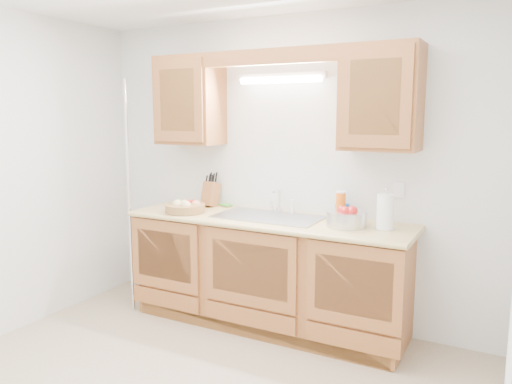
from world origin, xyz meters
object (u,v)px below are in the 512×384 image
Objects in this scene: knife_block at (211,194)px; apple_bowl at (347,218)px; fruit_basket at (185,207)px; paper_towel at (385,212)px.

knife_block is 1.34m from apple_bowl.
apple_bowl is at bearing -5.75° from knife_block.
knife_block reaches higher than fruit_basket.
paper_towel is at bearing 7.99° from apple_bowl.
knife_block is at bearing 84.87° from fruit_basket.
knife_block is at bearing 170.58° from apple_bowl.
apple_bowl is (1.35, 0.12, 0.02)m from fruit_basket.
fruit_basket is at bearing -91.46° from knife_block.
knife_block is at bearing 173.47° from paper_towel.
paper_towel is at bearing 5.55° from fruit_basket.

